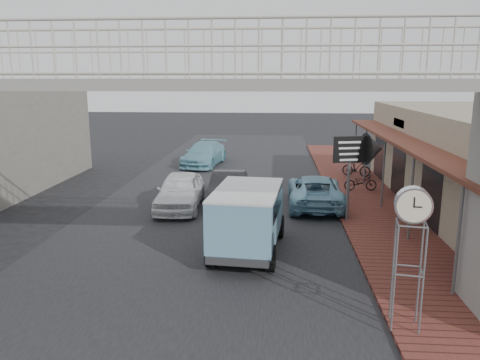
% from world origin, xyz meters
% --- Properties ---
extents(ground, '(120.00, 120.00, 0.00)m').
position_xyz_m(ground, '(0.00, 0.00, 0.00)').
color(ground, black).
rests_on(ground, ground).
extents(road_strip, '(10.00, 60.00, 0.01)m').
position_xyz_m(road_strip, '(0.00, 0.00, 0.01)').
color(road_strip, black).
rests_on(road_strip, ground).
extents(sidewalk, '(3.00, 40.00, 0.10)m').
position_xyz_m(sidewalk, '(6.50, 3.00, 0.05)').
color(sidewalk, brown).
rests_on(sidewalk, ground).
extents(footbridge, '(16.40, 2.40, 6.34)m').
position_xyz_m(footbridge, '(0.00, -4.00, 3.18)').
color(footbridge, gray).
rests_on(footbridge, ground).
extents(white_hatchback, '(1.91, 4.36, 1.46)m').
position_xyz_m(white_hatchback, '(-1.36, 4.46, 0.73)').
color(white_hatchback, white).
rests_on(white_hatchback, ground).
extents(dark_sedan, '(1.48, 3.96, 1.29)m').
position_xyz_m(dark_sedan, '(0.49, 5.60, 0.65)').
color(dark_sedan, black).
rests_on(dark_sedan, ground).
extents(angkot_curb, '(2.24, 4.74, 1.31)m').
position_xyz_m(angkot_curb, '(4.20, 5.22, 0.65)').
color(angkot_curb, '#6CA3BC').
rests_on(angkot_curb, ground).
extents(angkot_far, '(2.57, 5.04, 1.40)m').
position_xyz_m(angkot_far, '(-1.86, 14.28, 0.70)').
color(angkot_far, '#70B0C2').
rests_on(angkot_far, ground).
extents(angkot_van, '(2.26, 4.34, 2.05)m').
position_xyz_m(angkot_van, '(1.73, -0.29, 1.30)').
color(angkot_van, black).
rests_on(angkot_van, ground).
extents(motorcycle_near, '(1.56, 0.65, 0.80)m').
position_xyz_m(motorcycle_near, '(6.52, 7.78, 0.50)').
color(motorcycle_near, black).
rests_on(motorcycle_near, sidewalk).
extents(motorcycle_far, '(1.57, 0.99, 0.92)m').
position_xyz_m(motorcycle_far, '(6.87, 11.10, 0.56)').
color(motorcycle_far, black).
rests_on(motorcycle_far, sidewalk).
extents(street_clock, '(0.77, 0.67, 3.03)m').
position_xyz_m(street_clock, '(5.30, -4.65, 2.62)').
color(street_clock, '#59595B').
rests_on(street_clock, sidewalk).
extents(arrow_sign, '(1.95, 1.29, 3.23)m').
position_xyz_m(arrow_sign, '(5.98, 3.14, 2.71)').
color(arrow_sign, '#59595B').
rests_on(arrow_sign, sidewalk).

